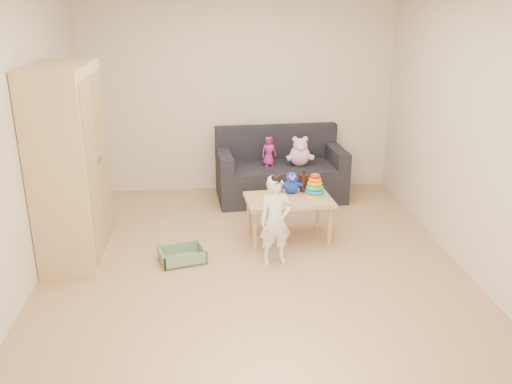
{
  "coord_description": "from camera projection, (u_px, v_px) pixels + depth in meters",
  "views": [
    {
      "loc": [
        -0.38,
        -4.74,
        2.46
      ],
      "look_at": [
        0.05,
        0.25,
        0.65
      ],
      "focal_mm": 38.0,
      "sensor_mm": 36.0,
      "label": 1
    }
  ],
  "objects": [
    {
      "name": "play_table",
      "position": [
        288.0,
        219.0,
        5.75
      ],
      "size": [
        0.94,
        0.63,
        0.47
      ],
      "primitive_type": "cube",
      "rotation": [
        0.0,
        0.0,
        0.07
      ],
      "color": "tan",
      "rests_on": "ground"
    },
    {
      "name": "ring_stacker",
      "position": [
        315.0,
        187.0,
        5.73
      ],
      "size": [
        0.21,
        0.21,
        0.24
      ],
      "color": "yellow",
      "rests_on": "play_table"
    },
    {
      "name": "blue_plush",
      "position": [
        291.0,
        182.0,
        5.78
      ],
      "size": [
        0.25,
        0.22,
        0.25
      ],
      "primitive_type": null,
      "rotation": [
        0.0,
        0.0,
        0.35
      ],
      "color": "#1637C6",
      "rests_on": "play_table"
    },
    {
      "name": "yellow_book",
      "position": [
        275.0,
        196.0,
        5.72
      ],
      "size": [
        0.27,
        0.27,
        0.02
      ],
      "primitive_type": "cube",
      "rotation": [
        0.0,
        0.0,
        0.35
      ],
      "color": "yellow",
      "rests_on": "play_table"
    },
    {
      "name": "wooden_figure",
      "position": [
        282.0,
        193.0,
        5.64
      ],
      "size": [
        0.05,
        0.04,
        0.12
      ],
      "primitive_type": null,
      "rotation": [
        0.0,
        0.0,
        -0.06
      ],
      "color": "brown",
      "rests_on": "play_table"
    },
    {
      "name": "pink_bear",
      "position": [
        300.0,
        153.0,
        6.8
      ],
      "size": [
        0.31,
        0.28,
        0.32
      ],
      "primitive_type": null,
      "rotation": [
        0.0,
        0.0,
        0.17
      ],
      "color": "#F4B4D5",
      "rests_on": "sofa"
    },
    {
      "name": "room",
      "position": [
        253.0,
        134.0,
        4.87
      ],
      "size": [
        4.5,
        4.5,
        4.5
      ],
      "color": "tan",
      "rests_on": "ground"
    },
    {
      "name": "storage_bin",
      "position": [
        182.0,
        255.0,
        5.33
      ],
      "size": [
        0.5,
        0.43,
        0.13
      ],
      "primitive_type": null,
      "rotation": [
        0.0,
        0.0,
        0.28
      ],
      "color": "slate",
      "rests_on": "ground"
    },
    {
      "name": "wardrobe",
      "position": [
        70.0,
        165.0,
        5.16
      ],
      "size": [
        0.53,
        1.05,
        1.89
      ],
      "primitive_type": "cube",
      "color": "#DDB579",
      "rests_on": "ground"
    },
    {
      "name": "brown_bottle",
      "position": [
        304.0,
        182.0,
        5.84
      ],
      "size": [
        0.08,
        0.08,
        0.24
      ],
      "color": "black",
      "rests_on": "play_table"
    },
    {
      "name": "doll",
      "position": [
        269.0,
        151.0,
        6.78
      ],
      "size": [
        0.22,
        0.17,
        0.37
      ],
      "primitive_type": "imported",
      "rotation": [
        0.0,
        0.0,
        0.28
      ],
      "color": "#B92289",
      "rests_on": "sofa"
    },
    {
      "name": "sofa",
      "position": [
        281.0,
        181.0,
        6.96
      ],
      "size": [
        1.65,
        0.91,
        0.45
      ],
      "primitive_type": "cube",
      "rotation": [
        0.0,
        0.0,
        0.07
      ],
      "color": "black",
      "rests_on": "ground"
    },
    {
      "name": "toddler",
      "position": [
        276.0,
        222.0,
        5.18
      ],
      "size": [
        0.35,
        0.26,
        0.86
      ],
      "primitive_type": "imported",
      "rotation": [
        0.0,
        0.0,
        0.16
      ],
      "color": "white",
      "rests_on": "ground"
    }
  ]
}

